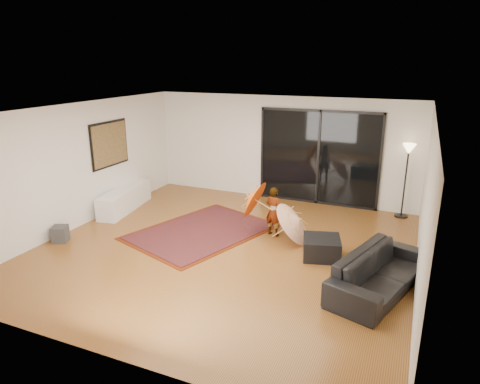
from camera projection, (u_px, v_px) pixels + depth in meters
The scene contains 17 objects.
floor at pixel (225, 248), 8.45m from camera, with size 7.00×7.00×0.00m, color brown.
ceiling at pixel (224, 110), 7.65m from camera, with size 7.00×7.00×0.00m, color white.
wall_back at pixel (281, 149), 11.13m from camera, with size 7.00×7.00×0.00m, color silver.
wall_front at pixel (98, 259), 4.97m from camera, with size 7.00×7.00×0.00m, color silver.
wall_left at pixel (80, 166), 9.35m from camera, with size 7.00×7.00×0.00m, color silver.
wall_right at pixel (425, 207), 6.75m from camera, with size 7.00×7.00×0.00m, color silver.
sliding_door at pixel (318, 158), 10.77m from camera, with size 3.06×0.07×2.40m.
painting at pixel (110, 144), 10.13m from camera, with size 0.04×1.28×1.08m.
media_console at pixel (125, 199), 10.57m from camera, with size 0.48×1.92×0.53m, color white.
speaker at pixel (60, 234), 8.73m from camera, with size 0.29×0.29×0.33m, color #424244.
persian_rug at pixel (202, 231), 9.26m from camera, with size 2.99×3.51×0.02m.
sofa at pixel (380, 272), 6.84m from camera, with size 2.19×0.85×0.64m, color black.
ottoman at pixel (322, 247), 8.03m from camera, with size 0.67×0.67×0.39m, color black.
floor_lamp at pixel (408, 160), 9.74m from camera, with size 0.30×0.30×1.75m.
child at pixel (274, 211), 8.94m from camera, with size 0.39×0.25×1.06m, color #999999.
parasol_orange at pixel (248, 200), 9.04m from camera, with size 0.51×0.85×0.87m.
parasol_white at pixel (300, 219), 8.60m from camera, with size 0.76×0.96×0.99m.
Camera 1 is at (3.29, -7.01, 3.58)m, focal length 32.00 mm.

